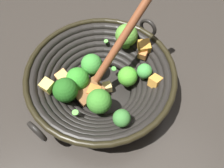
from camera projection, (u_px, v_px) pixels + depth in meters
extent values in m
plane|color=#332D28|center=(102.00, 91.00, 0.61)|extent=(4.00, 4.00, 0.00)
cylinder|color=black|center=(102.00, 90.00, 0.61)|extent=(0.15, 0.15, 0.01)
torus|color=black|center=(102.00, 87.00, 0.60)|extent=(0.20, 0.20, 0.02)
torus|color=black|center=(102.00, 85.00, 0.59)|extent=(0.22, 0.22, 0.02)
torus|color=black|center=(101.00, 83.00, 0.58)|extent=(0.25, 0.25, 0.02)
torus|color=black|center=(101.00, 81.00, 0.57)|extent=(0.27, 0.27, 0.02)
torus|color=black|center=(101.00, 79.00, 0.56)|extent=(0.30, 0.30, 0.02)
torus|color=black|center=(101.00, 77.00, 0.55)|extent=(0.32, 0.32, 0.02)
torus|color=black|center=(101.00, 75.00, 0.55)|extent=(0.35, 0.35, 0.02)
torus|color=black|center=(101.00, 72.00, 0.54)|extent=(0.36, 0.36, 0.01)
torus|color=black|center=(148.00, 28.00, 0.62)|extent=(0.01, 0.05, 0.05)
torus|color=black|center=(37.00, 132.00, 0.46)|extent=(0.01, 0.05, 0.05)
cylinder|color=#699646|center=(127.00, 83.00, 0.60)|extent=(0.02, 0.02, 0.02)
sphere|color=green|center=(128.00, 76.00, 0.57)|extent=(0.05, 0.05, 0.05)
cylinder|color=#648E4C|center=(143.00, 76.00, 0.58)|extent=(0.02, 0.02, 0.02)
sphere|color=green|center=(144.00, 71.00, 0.56)|extent=(0.04, 0.04, 0.04)
cylinder|color=#64974F|center=(121.00, 122.00, 0.48)|extent=(0.02, 0.02, 0.01)
sphere|color=#3B7C35|center=(122.00, 118.00, 0.46)|extent=(0.04, 0.04, 0.04)
cylinder|color=#5AA036|center=(93.00, 72.00, 0.62)|extent=(0.03, 0.03, 0.02)
sphere|color=green|center=(92.00, 64.00, 0.59)|extent=(0.06, 0.06, 0.06)
cylinder|color=#7BC34C|center=(68.00, 97.00, 0.56)|extent=(0.03, 0.03, 0.02)
sphere|color=#225E1B|center=(65.00, 90.00, 0.53)|extent=(0.06, 0.06, 0.06)
cylinder|color=#6EAB43|center=(126.00, 44.00, 0.61)|extent=(0.03, 0.03, 0.01)
sphere|color=#589634|center=(126.00, 35.00, 0.59)|extent=(0.06, 0.06, 0.06)
cylinder|color=#64A340|center=(100.00, 108.00, 0.55)|extent=(0.03, 0.03, 0.02)
sphere|color=#3C862A|center=(99.00, 101.00, 0.52)|extent=(0.06, 0.06, 0.06)
cylinder|color=#60A239|center=(79.00, 86.00, 0.59)|extent=(0.03, 0.03, 0.02)
sphere|color=green|center=(78.00, 79.00, 0.57)|extent=(0.06, 0.06, 0.06)
cube|color=orange|center=(95.00, 93.00, 0.57)|extent=(0.04, 0.04, 0.03)
cube|color=#E2904B|center=(63.00, 77.00, 0.57)|extent=(0.04, 0.04, 0.04)
cube|color=#E8C45E|center=(47.00, 86.00, 0.53)|extent=(0.03, 0.03, 0.03)
cube|color=#CA7439|center=(143.00, 54.00, 0.58)|extent=(0.03, 0.03, 0.03)
cube|color=orange|center=(144.00, 47.00, 0.58)|extent=(0.05, 0.04, 0.04)
cube|color=gold|center=(155.00, 82.00, 0.55)|extent=(0.03, 0.03, 0.03)
cube|color=#E0BF6B|center=(107.00, 87.00, 0.59)|extent=(0.03, 0.03, 0.02)
cylinder|color=#6BC651|center=(116.00, 47.00, 0.61)|extent=(0.02, 0.02, 0.01)
cylinder|color=#99D166|center=(64.00, 94.00, 0.53)|extent=(0.02, 0.02, 0.01)
cylinder|color=#6BC651|center=(75.00, 113.00, 0.51)|extent=(0.02, 0.01, 0.01)
cylinder|color=#6BC651|center=(106.00, 41.00, 0.62)|extent=(0.02, 0.02, 0.01)
cylinder|color=#56B247|center=(114.00, 69.00, 0.60)|extent=(0.02, 0.02, 0.01)
cube|color=brown|center=(89.00, 91.00, 0.56)|extent=(0.08, 0.06, 0.01)
cylinder|color=brown|center=(124.00, 37.00, 0.50)|extent=(0.19, 0.06, 0.19)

